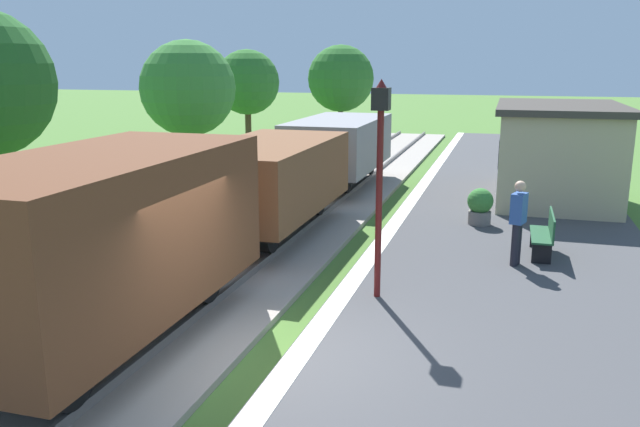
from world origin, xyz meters
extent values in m
plane|color=#47702D|center=(0.00, 0.00, 0.00)|extent=(160.00, 160.00, 0.00)
cube|color=#424244|center=(3.20, 0.00, 0.12)|extent=(6.00, 60.00, 0.25)
cube|color=silver|center=(0.40, 0.00, 0.25)|extent=(0.36, 60.00, 0.01)
cube|color=#9E9389|center=(-2.40, 0.00, 0.06)|extent=(3.80, 60.00, 0.12)
cube|color=slate|center=(-1.68, 0.00, 0.19)|extent=(0.07, 60.00, 0.14)
cube|color=slate|center=(-3.12, 0.00, 0.19)|extent=(0.07, 60.00, 0.14)
cube|color=brown|center=(-2.40, -0.23, 1.88)|extent=(2.50, 5.60, 2.20)
cube|color=black|center=(-2.40, -0.23, 0.93)|extent=(2.10, 5.15, 0.50)
cylinder|color=black|center=(-2.40, 1.56, 0.68)|extent=(1.56, 0.84, 0.84)
cylinder|color=black|center=(-2.40, -2.02, 0.68)|extent=(1.56, 0.84, 0.84)
cylinder|color=black|center=(-2.40, 2.72, 0.93)|extent=(0.20, 0.30, 0.20)
cube|color=brown|center=(-2.40, 6.37, 1.58)|extent=(2.50, 5.60, 1.60)
cube|color=black|center=(-2.40, 6.37, 0.93)|extent=(2.10, 5.15, 0.50)
cylinder|color=black|center=(-2.40, 8.16, 0.68)|extent=(1.56, 0.84, 0.84)
cylinder|color=black|center=(-2.40, 4.58, 0.68)|extent=(1.56, 0.84, 0.84)
cylinder|color=black|center=(-2.40, 9.32, 0.93)|extent=(0.20, 0.30, 0.20)
cylinder|color=black|center=(-2.40, 3.42, 0.93)|extent=(0.20, 0.30, 0.20)
cube|color=gray|center=(-2.40, 12.97, 1.58)|extent=(2.50, 5.60, 1.60)
cube|color=black|center=(-2.40, 12.97, 0.93)|extent=(2.10, 5.15, 0.50)
cylinder|color=black|center=(-2.40, 14.76, 0.68)|extent=(1.56, 0.84, 0.84)
cylinder|color=black|center=(-2.40, 11.18, 0.68)|extent=(1.56, 0.84, 0.84)
cylinder|color=black|center=(-2.40, 15.92, 0.93)|extent=(0.20, 0.30, 0.20)
cylinder|color=black|center=(-2.40, 10.02, 0.93)|extent=(0.20, 0.30, 0.20)
cube|color=tan|center=(4.40, 12.28, 1.55)|extent=(3.20, 5.50, 2.60)
cube|color=#3D3833|center=(4.40, 12.28, 2.94)|extent=(3.50, 5.80, 0.18)
cube|color=black|center=(2.79, 11.18, 1.68)|extent=(0.03, 0.90, 0.80)
cube|color=#1E4C2D|center=(3.80, 6.00, 0.69)|extent=(0.42, 1.50, 0.04)
cube|color=#1E4C2D|center=(3.99, 6.00, 0.93)|extent=(0.04, 1.50, 0.45)
cube|color=black|center=(3.80, 5.40, 0.46)|extent=(0.38, 0.06, 0.42)
cube|color=black|center=(3.80, 6.60, 0.46)|extent=(0.38, 0.06, 0.42)
cylinder|color=black|center=(3.27, 5.09, 0.68)|extent=(0.15, 0.15, 0.86)
cylinder|color=black|center=(3.32, 5.24, 0.68)|extent=(0.15, 0.15, 0.86)
cube|color=#2D5199|center=(3.29, 5.17, 1.41)|extent=(0.34, 0.43, 0.60)
sphere|color=tan|center=(3.29, 5.17, 1.85)|extent=(0.22, 0.22, 0.22)
cylinder|color=slate|center=(2.44, 8.35, 0.42)|extent=(0.56, 0.56, 0.34)
sphere|color=#387A33|center=(2.44, 8.35, 0.85)|extent=(0.64, 0.64, 0.64)
cylinder|color=#591414|center=(0.99, 2.64, 1.85)|extent=(0.11, 0.11, 3.20)
cube|color=black|center=(0.99, 2.64, 3.63)|extent=(0.28, 0.28, 0.36)
sphere|color=#F2E5BF|center=(0.99, 2.64, 3.63)|extent=(0.20, 0.20, 0.20)
cone|color=#591414|center=(0.99, 2.64, 3.87)|extent=(0.20, 0.20, 0.16)
cylinder|color=#4C3823|center=(-8.08, 13.30, 1.01)|extent=(0.28, 0.28, 2.03)
sphere|color=#387A33|center=(-8.08, 13.30, 3.30)|extent=(3.40, 3.40, 3.40)
cylinder|color=#4C3823|center=(-8.43, 19.61, 1.12)|extent=(0.28, 0.28, 2.24)
sphere|color=#2D6B28|center=(-8.43, 19.61, 3.33)|extent=(2.90, 2.90, 2.90)
cylinder|color=#4C3823|center=(-5.93, 26.75, 1.00)|extent=(0.28, 0.28, 2.00)
sphere|color=#2D6B28|center=(-5.93, 26.75, 3.35)|extent=(3.59, 3.59, 3.59)
camera|label=1|loc=(2.99, -7.73, 4.21)|focal=36.03mm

